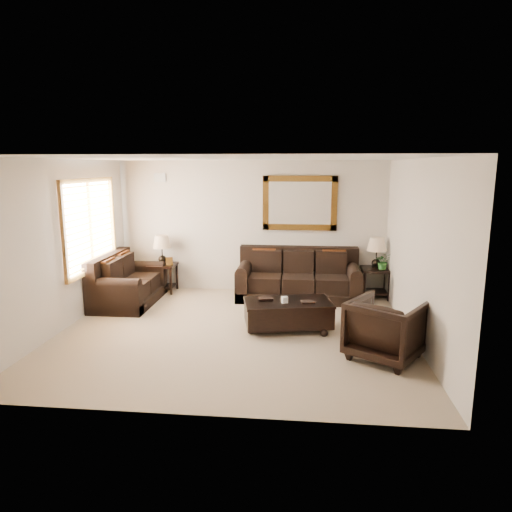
# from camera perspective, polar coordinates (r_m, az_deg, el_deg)

# --- Properties ---
(room) EXTENTS (5.51, 5.01, 2.71)m
(room) POSITION_cam_1_polar(r_m,az_deg,el_deg) (7.01, -2.83, 0.99)
(room) COLOR gray
(room) RESTS_ON ground
(window) EXTENTS (0.07, 1.96, 1.66)m
(window) POSITION_cam_1_polar(r_m,az_deg,el_deg) (8.64, -19.96, 3.61)
(window) COLOR white
(window) RESTS_ON room
(mirror) EXTENTS (1.50, 0.06, 1.10)m
(mirror) POSITION_cam_1_polar(r_m,az_deg,el_deg) (9.31, 5.49, 6.59)
(mirror) COLOR #47230E
(mirror) RESTS_ON room
(air_vent) EXTENTS (0.25, 0.02, 0.18)m
(air_vent) POSITION_cam_1_polar(r_m,az_deg,el_deg) (9.75, -11.93, 9.56)
(air_vent) COLOR #999999
(air_vent) RESTS_ON room
(sofa) EXTENTS (2.40, 1.04, 0.98)m
(sofa) POSITION_cam_1_polar(r_m,az_deg,el_deg) (9.12, 5.30, -3.02)
(sofa) COLOR black
(sofa) RESTS_ON room
(loveseat) EXTENTS (1.00, 1.68, 0.95)m
(loveseat) POSITION_cam_1_polar(r_m,az_deg,el_deg) (9.08, -15.97, -3.53)
(loveseat) COLOR black
(loveseat) RESTS_ON room
(end_table_left) EXTENTS (0.54, 0.54, 1.19)m
(end_table_left) POSITION_cam_1_polar(r_m,az_deg,el_deg) (9.62, -11.63, 0.10)
(end_table_left) COLOR black
(end_table_left) RESTS_ON room
(end_table_right) EXTENTS (0.55, 0.55, 1.21)m
(end_table_right) POSITION_cam_1_polar(r_m,az_deg,el_deg) (9.30, 14.79, -0.32)
(end_table_right) COLOR black
(end_table_right) RESTS_ON room
(coffee_table) EXTENTS (1.50, 1.00, 0.58)m
(coffee_table) POSITION_cam_1_polar(r_m,az_deg,el_deg) (7.39, 4.01, -6.95)
(coffee_table) COLOR black
(coffee_table) RESTS_ON room
(armchair) EXTENTS (1.20, 1.18, 0.91)m
(armchair) POSITION_cam_1_polar(r_m,az_deg,el_deg) (6.49, 15.93, -8.45)
(armchair) COLOR black
(armchair) RESTS_ON floor
(potted_plant) EXTENTS (0.31, 0.34, 0.25)m
(potted_plant) POSITION_cam_1_polar(r_m,az_deg,el_deg) (9.23, 15.60, -0.85)
(potted_plant) COLOR #20511C
(potted_plant) RESTS_ON end_table_right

